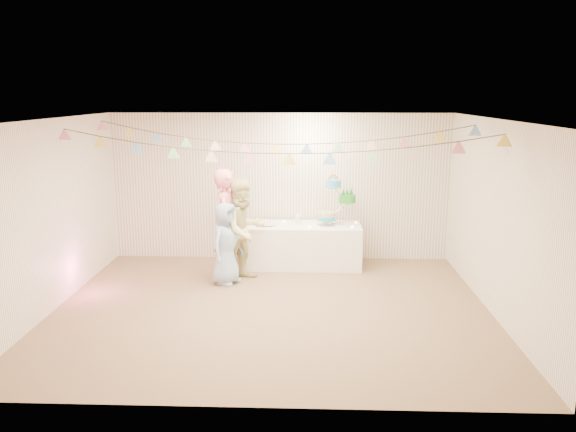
{
  "coord_description": "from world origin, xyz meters",
  "views": [
    {
      "loc": [
        0.5,
        -7.31,
        2.93
      ],
      "look_at": [
        0.2,
        0.8,
        1.15
      ],
      "focal_mm": 35.0,
      "sensor_mm": 36.0,
      "label": 1
    }
  ],
  "objects_px": {
    "table": "(304,245)",
    "cake_stand": "(336,200)",
    "person_adult_b": "(244,230)",
    "person_adult_a": "(228,225)",
    "person_child": "(226,243)"
  },
  "relations": [
    {
      "from": "cake_stand",
      "to": "person_child",
      "type": "bearing_deg",
      "value": -150.06
    },
    {
      "from": "cake_stand",
      "to": "person_adult_a",
      "type": "xyz_separation_m",
      "value": [
        -1.75,
        -0.77,
        -0.26
      ]
    },
    {
      "from": "table",
      "to": "person_child",
      "type": "distance_m",
      "value": 1.56
    },
    {
      "from": "person_adult_a",
      "to": "table",
      "type": "bearing_deg",
      "value": -55.93
    },
    {
      "from": "cake_stand",
      "to": "table",
      "type": "bearing_deg",
      "value": -174.81
    },
    {
      "from": "cake_stand",
      "to": "person_adult_b",
      "type": "bearing_deg",
      "value": -150.8
    },
    {
      "from": "cake_stand",
      "to": "person_child",
      "type": "xyz_separation_m",
      "value": [
        -1.75,
        -1.01,
        -0.5
      ]
    },
    {
      "from": "table",
      "to": "cake_stand",
      "type": "xyz_separation_m",
      "value": [
        0.55,
        0.05,
        0.79
      ]
    },
    {
      "from": "table",
      "to": "cake_stand",
      "type": "bearing_deg",
      "value": 5.19
    },
    {
      "from": "person_child",
      "to": "person_adult_a",
      "type": "bearing_deg",
      "value": 28.82
    },
    {
      "from": "person_adult_a",
      "to": "person_adult_b",
      "type": "height_order",
      "value": "person_adult_a"
    },
    {
      "from": "person_adult_a",
      "to": "person_adult_b",
      "type": "distance_m",
      "value": 0.28
    },
    {
      "from": "table",
      "to": "person_child",
      "type": "relative_size",
      "value": 1.5
    },
    {
      "from": "cake_stand",
      "to": "person_adult_a",
      "type": "height_order",
      "value": "person_adult_a"
    },
    {
      "from": "cake_stand",
      "to": "person_child",
      "type": "relative_size",
      "value": 0.62
    }
  ]
}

